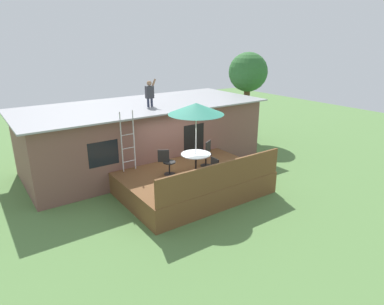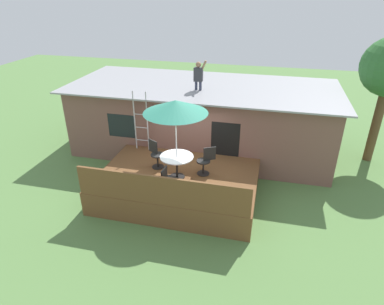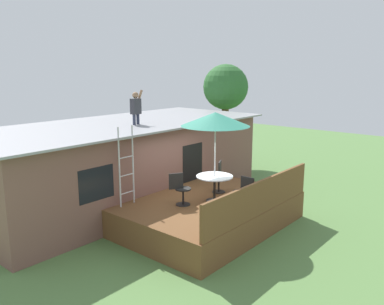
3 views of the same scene
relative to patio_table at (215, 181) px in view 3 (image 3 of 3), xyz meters
name	(u,v)px [view 3 (image 3 of 3)]	position (x,y,z in m)	size (l,w,h in m)	color
ground_plane	(207,225)	(-0.02, 0.25, -1.39)	(40.00, 40.00, 0.00)	#567F42
house	(125,162)	(-0.02, 3.85, -0.02)	(10.50, 4.50, 2.72)	brown
deck	(207,213)	(-0.02, 0.25, -0.99)	(5.02, 3.64, 0.80)	brown
deck_railing	(261,197)	(-0.02, -1.52, -0.14)	(4.92, 0.08, 0.90)	brown
patio_table	(215,181)	(0.00, 0.00, 0.00)	(1.04, 1.04, 0.74)	black
patio_umbrella	(215,119)	(0.00, 0.00, 1.76)	(1.90, 1.90, 2.54)	silver
step_ladder	(126,166)	(-1.79, 1.66, 0.51)	(0.52, 0.04, 2.20)	silver
person_figure	(136,106)	(-0.04, 3.17, 1.94)	(0.47, 0.20, 1.11)	#33384C
patio_chair_left	(181,189)	(-0.87, 0.51, -0.13)	(0.57, 0.44, 0.92)	black
patio_chair_right	(219,177)	(0.82, 0.45, -0.13)	(0.58, 0.44, 0.92)	black
patio_chair_near	(243,193)	(-0.04, -0.98, -0.13)	(0.44, 0.62, 0.92)	black
backyard_tree	(226,89)	(6.62, 4.40, 2.21)	(2.10, 2.10, 4.72)	brown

